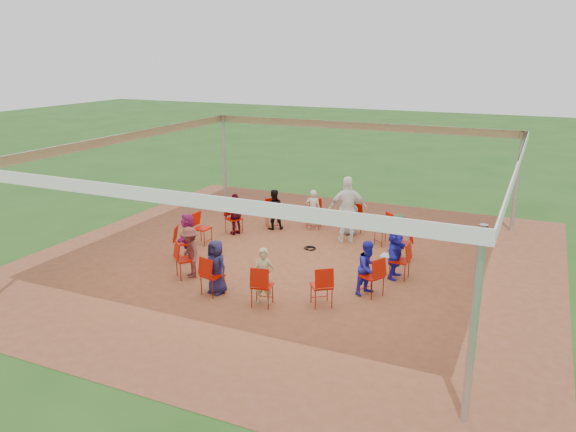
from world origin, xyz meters
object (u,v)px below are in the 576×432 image
at_px(person_seated_5, 236,214).
at_px(person_seated_8, 216,267).
at_px(chair_10, 212,276).
at_px(person_seated_0, 395,253).
at_px(standing_person, 348,210).
at_px(chair_6, 234,219).
at_px(chair_8, 184,243).
at_px(laptop, 389,253).
at_px(chair_11, 262,286).
at_px(chair_5, 273,214).
at_px(person_seated_7, 190,252).
at_px(chair_4, 314,214).
at_px(chair_1, 402,244).
at_px(chair_2, 384,229).
at_px(chair_7, 202,229).
at_px(cable_coil, 310,248).
at_px(person_seated_10, 368,268).
at_px(chair_3, 353,219).
at_px(chair_9, 186,260).
at_px(person_seated_3, 313,210).
at_px(person_seated_9, 264,276).
at_px(chair_13, 372,276).
at_px(person_seated_4, 273,209).
at_px(person_seated_6, 188,237).
at_px(chair_12, 322,286).
at_px(person_seated_2, 351,215).
at_px(person_seated_1, 398,238).
at_px(chair_0, 400,261).

height_order(person_seated_5, person_seated_8, same).
relative_size(chair_10, person_seated_0, 0.73).
bearing_deg(standing_person, chair_6, -16.93).
xyz_separation_m(chair_8, laptop, (5.11, 1.05, 0.14)).
bearing_deg(chair_11, chair_5, 102.86).
bearing_deg(person_seated_7, laptop, 65.12).
xyz_separation_m(chair_4, chair_8, (-2.04, -3.90, 0.00)).
bearing_deg(chair_1, person_seated_8, 115.11).
bearing_deg(chair_6, chair_11, 64.29).
relative_size(chair_2, chair_7, 1.00).
bearing_deg(standing_person, chair_7, -0.87).
bearing_deg(cable_coil, chair_10, -102.64).
xyz_separation_m(chair_5, person_seated_10, (4.07, -3.51, 0.17)).
bearing_deg(chair_7, cable_coil, 108.18).
bearing_deg(chair_3, chair_4, 12.86).
distance_m(chair_8, chair_9, 1.25).
distance_m(chair_1, laptop, 1.23).
relative_size(chair_3, person_seated_0, 0.73).
bearing_deg(chair_2, chair_1, 167.14).
bearing_deg(person_seated_5, laptop, 102.46).
height_order(chair_3, chair_8, same).
bearing_deg(chair_9, cable_coil, 98.45).
relative_size(person_seated_3, person_seated_9, 1.00).
xyz_separation_m(chair_9, chair_10, (1.11, -0.58, 0.00)).
relative_size(chair_13, person_seated_4, 0.73).
bearing_deg(person_seated_6, person_seated_3, 128.57).
height_order(chair_11, person_seated_10, person_seated_10).
relative_size(chair_2, person_seated_3, 0.73).
relative_size(person_seated_4, person_seated_5, 1.00).
relative_size(person_seated_4, person_seated_6, 1.00).
xyz_separation_m(chair_1, person_seated_3, (-3.09, 1.51, 0.17)).
height_order(chair_5, person_seated_0, person_seated_0).
bearing_deg(chair_11, person_seated_3, 90.00).
bearing_deg(person_seated_3, chair_11, 90.00).
relative_size(chair_1, chair_7, 1.00).
relative_size(chair_7, person_seated_6, 0.73).
bearing_deg(person_seated_9, person_seated_4, 102.86).
bearing_deg(person_seated_9, chair_4, 90.00).
height_order(chair_12, person_seated_9, person_seated_9).
bearing_deg(chair_2, chair_11, 115.71).
relative_size(person_seated_3, cable_coil, 3.58).
relative_size(person_seated_4, cable_coil, 3.58).
bearing_deg(chair_6, chair_10, 51.43).
bearing_deg(person_seated_2, person_seated_5, 38.57).
bearing_deg(person_seated_1, chair_3, 23.13).
bearing_deg(chair_13, chair_1, 25.71).
height_order(chair_7, person_seated_10, person_seated_10).
relative_size(chair_4, person_seated_10, 0.73).
bearing_deg(chair_0, chair_13, 167.14).
height_order(chair_13, person_seated_4, person_seated_4).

